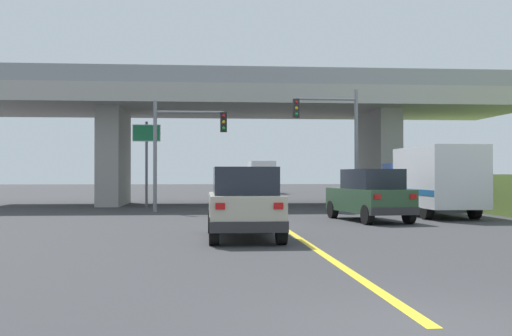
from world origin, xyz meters
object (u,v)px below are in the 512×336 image
highway_sign (147,145)px  semi_truck_distant (261,177)px  traffic_signal_nearside (336,132)px  suv_crossing (370,195)px  suv_lead (244,203)px  box_truck (432,180)px  traffic_signal_farside (181,140)px

highway_sign → semi_truck_distant: (8.69, 26.33, -1.84)m
traffic_signal_nearside → semi_truck_distant: (-1.14, 29.79, -2.37)m
suv_crossing → traffic_signal_nearside: traffic_signal_nearside is taller
highway_sign → traffic_signal_nearside: bearing=-19.4°
suv_lead → box_truck: size_ratio=0.61×
suv_lead → traffic_signal_nearside: traffic_signal_nearside is taller
box_truck → highway_sign: (-13.08, 8.25, 1.86)m
suv_crossing → traffic_signal_farside: size_ratio=0.92×
traffic_signal_nearside → highway_sign: traffic_signal_nearside is taller
traffic_signal_nearside → traffic_signal_farside: bearing=-173.7°
suv_crossing → box_truck: 4.49m
suv_lead → traffic_signal_nearside: 15.30m
box_truck → traffic_signal_nearside: size_ratio=1.20×
box_truck → suv_crossing: bearing=-142.0°
suv_lead → traffic_signal_farside: (-2.25, 13.07, 2.49)m
suv_crossing → traffic_signal_nearside: (0.25, 7.53, 2.97)m
traffic_signal_nearside → highway_sign: 10.43m
suv_crossing → traffic_signal_farside: traffic_signal_farside is taller
semi_truck_distant → highway_sign: bearing=-108.3°
suv_crossing → traffic_signal_nearside: 8.10m
box_truck → traffic_signal_farside: size_ratio=1.37×
suv_crossing → box_truck: (3.51, 2.74, 0.57)m
suv_crossing → box_truck: box_truck is taller
traffic_signal_nearside → highway_sign: (-9.83, 3.46, -0.53)m
suv_lead → highway_sign: highway_sign is taller
highway_sign → suv_crossing: bearing=-48.9°
box_truck → traffic_signal_farside: traffic_signal_farside is taller
box_truck → highway_sign: 15.58m
traffic_signal_nearside → highway_sign: size_ratio=1.30×
suv_lead → semi_truck_distant: bearing=84.2°
box_truck → semi_truck_distant: 34.86m
traffic_signal_nearside → traffic_signal_farside: traffic_signal_nearside is taller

